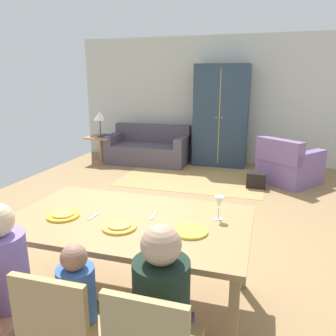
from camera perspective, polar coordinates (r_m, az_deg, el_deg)
ground_plane at (r=4.58m, az=2.17°, el=-8.20°), size 6.41×6.53×0.02m
back_wall at (r=7.48m, az=8.82°, el=11.46°), size 6.41×0.10×2.70m
dining_table at (r=2.63m, az=-6.67°, el=-9.88°), size 1.84×1.09×0.76m
plate_near_man at (r=2.73m, az=-17.63°, el=-7.84°), size 0.25×0.25×0.02m
pizza_near_man at (r=2.73m, az=-17.66°, el=-7.55°), size 0.17×0.17×0.01m
plate_near_child at (r=2.45m, az=-8.40°, el=-10.02°), size 0.25×0.25×0.02m
pizza_near_child at (r=2.44m, az=-8.41°, el=-9.70°), size 0.17×0.17×0.01m
plate_near_woman at (r=2.37m, az=3.86°, el=-10.81°), size 0.25×0.25×0.02m
wine_glass at (r=2.55m, az=8.79°, el=-6.01°), size 0.07×0.07×0.19m
fork at (r=2.67m, az=-12.64°, el=-8.13°), size 0.03×0.15×0.01m
knife at (r=2.63m, az=-2.48°, el=-8.18°), size 0.03×0.17×0.01m
person_man at (r=2.43m, az=-25.48°, el=-18.51°), size 0.30×0.41×1.11m
dining_chair_child at (r=2.07m, az=-17.39°, el=-25.04°), size 0.43×0.43×0.87m
person_child at (r=2.21m, az=-14.65°, el=-23.70°), size 0.22×0.29×0.92m
person_woman at (r=1.99m, az=-0.79°, el=-25.19°), size 0.30×0.40×1.11m
area_rug at (r=6.27m, az=4.35°, el=-1.61°), size 2.60×1.80×0.01m
couch at (r=7.33m, az=-3.36°, el=3.26°), size 1.74×0.86×0.82m
armchair at (r=6.22m, az=19.99°, el=0.39°), size 1.20×1.20×0.82m
armoire at (r=7.10m, az=9.16°, el=8.83°), size 1.10×0.59×2.10m
side_table at (r=7.49m, az=-11.44°, el=3.83°), size 0.56×0.56×0.58m
table_lamp at (r=7.40m, az=-11.70°, el=8.63°), size 0.26×0.26×0.54m
book_lower at (r=7.32m, az=-10.19°, el=5.36°), size 0.22×0.16×0.03m
book_upper at (r=7.38m, az=-10.56°, el=5.64°), size 0.22×0.16×0.03m
handbag at (r=5.82m, az=14.96°, el=-2.12°), size 0.32×0.16×0.26m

